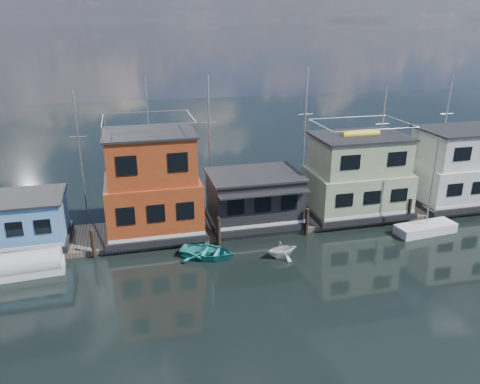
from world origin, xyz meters
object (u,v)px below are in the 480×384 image
object	(u,v)px
houseboat_blue	(21,221)
dinghy_white	(282,249)
houseboat_white	(460,168)
dinghy_teal	(207,252)
tarp_runabout	(29,265)
houseboat_green	(357,176)
houseboat_red	(152,186)
houseboat_dark	(254,198)
day_sailer	(426,228)
red_kayak	(418,234)

from	to	relation	value
houseboat_blue	dinghy_white	size ratio (longest dim) A/B	2.73
houseboat_white	dinghy_teal	xyz separation A→B (m)	(-23.69, -4.60, -3.12)
houseboat_white	tarp_runabout	bearing A→B (deg)	-173.43
houseboat_green	dinghy_white	distance (m)	10.77
houseboat_red	dinghy_teal	distance (m)	6.76
houseboat_blue	dinghy_teal	size ratio (longest dim) A/B	1.60
houseboat_dark	tarp_runabout	bearing A→B (deg)	-166.17
houseboat_dark	day_sailer	xyz separation A→B (m)	(12.78, -4.74, -1.97)
houseboat_blue	red_kayak	distance (m)	29.93
houseboat_blue	dinghy_white	bearing A→B (deg)	-18.02
houseboat_dark	day_sailer	world-z (taller)	day_sailer
houseboat_blue	houseboat_green	bearing A→B (deg)	0.00
tarp_runabout	dinghy_white	size ratio (longest dim) A/B	1.91
dinghy_teal	tarp_runabout	bearing A→B (deg)	115.53
houseboat_white	dinghy_white	size ratio (longest dim) A/B	3.59
houseboat_green	tarp_runabout	xyz separation A→B (m)	(-25.55, -4.10, -2.89)
houseboat_blue	houseboat_red	distance (m)	9.69
dinghy_teal	red_kayak	world-z (taller)	dinghy_teal
houseboat_green	dinghy_teal	size ratio (longest dim) A/B	2.10
houseboat_green	day_sailer	bearing A→B (deg)	-51.51
dinghy_teal	red_kayak	bearing A→B (deg)	-63.88
houseboat_blue	red_kayak	xyz separation A→B (m)	(29.42, -5.14, -2.00)
tarp_runabout	houseboat_white	bearing A→B (deg)	2.78
houseboat_red	houseboat_white	world-z (taller)	houseboat_red
tarp_runabout	day_sailer	world-z (taller)	day_sailer
tarp_runabout	dinghy_white	distance (m)	17.08
houseboat_green	houseboat_blue	bearing A→B (deg)	-180.00
dinghy_white	day_sailer	bearing A→B (deg)	-93.84
houseboat_green	houseboat_white	distance (m)	10.00
dinghy_white	houseboat_red	bearing A→B (deg)	46.50
houseboat_white	tarp_runabout	xyz separation A→B (m)	(-35.55, -4.10, -2.88)
houseboat_blue	day_sailer	size ratio (longest dim) A/B	0.83
houseboat_red	dinghy_white	bearing A→B (deg)	-34.68
houseboat_blue	houseboat_dark	xyz separation A→B (m)	(17.50, -0.02, 0.21)
houseboat_white	houseboat_dark	bearing A→B (deg)	-179.94
tarp_runabout	red_kayak	size ratio (longest dim) A/B	1.63
houseboat_dark	houseboat_blue	bearing A→B (deg)	179.94
dinghy_white	houseboat_green	bearing A→B (deg)	-64.55
tarp_runabout	dinghy_white	world-z (taller)	tarp_runabout
red_kayak	dinghy_white	xyz separation A→B (m)	(-11.49, -0.70, 0.42)
day_sailer	dinghy_teal	world-z (taller)	day_sailer
tarp_runabout	day_sailer	xyz separation A→B (m)	(29.34, -0.66, -0.21)
houseboat_dark	dinghy_teal	xyz separation A→B (m)	(-4.69, -4.58, -2.00)
houseboat_green	houseboat_white	bearing A→B (deg)	-0.00
houseboat_blue	houseboat_dark	world-z (taller)	houseboat_dark
houseboat_red	houseboat_white	size ratio (longest dim) A/B	1.41
houseboat_white	dinghy_white	xyz separation A→B (m)	(-18.56, -5.84, -2.92)
houseboat_green	day_sailer	distance (m)	6.83
houseboat_white	red_kayak	xyz separation A→B (m)	(-7.08, -5.14, -3.34)
houseboat_blue	dinghy_teal	bearing A→B (deg)	-19.76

